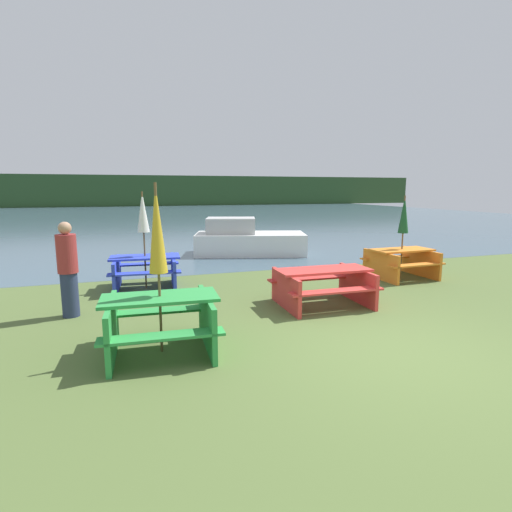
# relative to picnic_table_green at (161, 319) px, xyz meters

# --- Properties ---
(ground_plane) EXTENTS (60.00, 60.00, 0.00)m
(ground_plane) POSITION_rel_picnic_table_green_xyz_m (3.12, -1.03, -0.47)
(ground_plane) COLOR #516633
(water) EXTENTS (60.00, 50.00, 0.00)m
(water) POSITION_rel_picnic_table_green_xyz_m (3.12, 29.84, -0.47)
(water) COLOR #425B6B
(water) RESTS_ON ground_plane
(far_treeline) EXTENTS (80.00, 1.60, 4.00)m
(far_treeline) POSITION_rel_picnic_table_green_xyz_m (3.12, 49.84, 1.53)
(far_treeline) COLOR #284723
(far_treeline) RESTS_ON water
(picnic_table_green) EXTENTS (1.64, 1.47, 0.80)m
(picnic_table_green) POSITION_rel_picnic_table_green_xyz_m (0.00, 0.00, 0.00)
(picnic_table_green) COLOR green
(picnic_table_green) RESTS_ON ground_plane
(picnic_table_red) EXTENTS (1.85, 1.42, 0.72)m
(picnic_table_red) POSITION_rel_picnic_table_green_xyz_m (3.19, 1.33, -0.03)
(picnic_table_red) COLOR red
(picnic_table_red) RESTS_ON ground_plane
(picnic_table_orange) EXTENTS (1.58, 1.43, 0.74)m
(picnic_table_orange) POSITION_rel_picnic_table_green_xyz_m (6.23, 2.89, -0.03)
(picnic_table_orange) COLOR orange
(picnic_table_orange) RESTS_ON ground_plane
(picnic_table_blue) EXTENTS (1.63, 1.49, 0.74)m
(picnic_table_blue) POSITION_rel_picnic_table_green_xyz_m (-0.00, 3.81, -0.02)
(picnic_table_blue) COLOR blue
(picnic_table_blue) RESTS_ON ground_plane
(umbrella_white) EXTENTS (0.27, 0.27, 2.19)m
(umbrella_white) POSITION_rel_picnic_table_green_xyz_m (-0.00, 3.81, 1.24)
(umbrella_white) COLOR brown
(umbrella_white) RESTS_ON ground_plane
(umbrella_darkgreen) EXTENTS (0.26, 0.26, 2.08)m
(umbrella_darkgreen) POSITION_rel_picnic_table_green_xyz_m (6.23, 2.89, 1.12)
(umbrella_darkgreen) COLOR brown
(umbrella_darkgreen) RESTS_ON ground_plane
(umbrella_gold) EXTENTS (0.25, 0.25, 2.33)m
(umbrella_gold) POSITION_rel_picnic_table_green_xyz_m (0.00, 0.00, 1.24)
(umbrella_gold) COLOR brown
(umbrella_gold) RESTS_ON ground_plane
(boat) EXTENTS (4.05, 2.69, 1.26)m
(boat) POSITION_rel_picnic_table_green_xyz_m (3.60, 7.70, 0.01)
(boat) COLOR silver
(boat) RESTS_ON water
(person) EXTENTS (0.34, 0.34, 1.69)m
(person) POSITION_rel_picnic_table_green_xyz_m (-1.39, 2.11, 0.38)
(person) COLOR #283351
(person) RESTS_ON ground_plane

